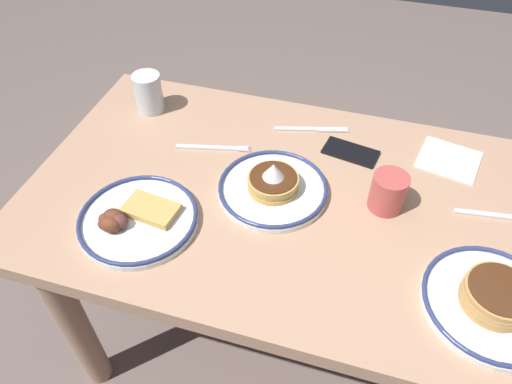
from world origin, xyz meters
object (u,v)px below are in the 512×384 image
Objects in this scene: coffee_mug at (389,191)px; paper_napkin at (449,160)px; plate_far_companion at (136,219)px; butter_knife at (311,129)px; plate_center_pancakes at (494,301)px; plate_near_main at (272,188)px; tea_spoon at (511,217)px; drinking_glass at (149,95)px; cell_phone at (351,152)px; fork_near at (214,148)px.

coffee_mug is 0.26m from paper_napkin.
coffee_mug reaches higher than plate_far_companion.
plate_center_pancakes is at bearing 135.29° from butter_knife.
tea_spoon is (-0.56, -0.08, -0.02)m from plate_near_main.
tea_spoon is (-0.06, -0.26, -0.02)m from plate_center_pancakes.
plate_far_companion is (0.78, 0.00, -0.01)m from plate_center_pancakes.
cell_phone is at bearing 177.07° from drinking_glass.
fork_near is at bearing 24.15° from cell_phone.
butter_knife is at bearing -175.46° from drinking_glass.
plate_far_companion reaches higher than fork_near.
fork_near is at bearing 33.18° from butter_knife.
plate_near_main is 0.98× the size of plate_center_pancakes.
butter_knife is (-0.48, -0.04, -0.05)m from drinking_glass.
plate_center_pancakes reaches higher than plate_far_companion.
plate_near_main is at bearing -19.94° from plate_center_pancakes.
plate_far_companion reaches higher than butter_knife.
cell_phone is 0.26m from paper_napkin.
coffee_mug reaches higher than butter_knife.
plate_far_companion is 1.93× the size of cell_phone.
cell_phone is 0.70× the size of butter_knife.
coffee_mug is at bearing -171.65° from plate_near_main.
plate_center_pancakes is 1.93× the size of cell_phone.
plate_center_pancakes is at bearing 77.69° from tea_spoon.
tea_spoon is at bearing -162.53° from plate_far_companion.
plate_near_main is 0.49m from paper_napkin.
cell_phone is 0.42m from tea_spoon.
coffee_mug is 0.58× the size of tea_spoon.
butter_knife is at bearing -18.72° from cell_phone.
plate_far_companion is (0.28, 0.18, -0.00)m from plate_near_main.
paper_napkin is at bearing -79.01° from plate_center_pancakes.
drinking_glass is at bearing -25.99° from fork_near.
plate_far_companion reaches higher than tea_spoon.
fork_near is at bearing 12.19° from paper_napkin.
plate_center_pancakes reaches higher than paper_napkin.
drinking_glass reaches higher than tea_spoon.
plate_far_companion is 1.38× the size of fork_near.
coffee_mug is 0.48m from fork_near.
plate_near_main is 0.50m from drinking_glass.
butter_knife is (0.23, -0.23, -0.05)m from coffee_mug.
drinking_glass is at bearing -8.90° from tea_spoon.
plate_center_pancakes is at bearing -179.98° from plate_far_companion.
coffee_mug reaches higher than fork_near.
drinking_glass is 0.77× the size of paper_napkin.
fork_near is (-0.08, -0.30, -0.01)m from plate_far_companion.
cell_phone is 0.14m from butter_knife.
drinking_glass is 0.57× the size of tea_spoon.
coffee_mug reaches higher than tea_spoon.
plate_far_companion is 1.85× the size of paper_napkin.
plate_far_companion reaches higher than cell_phone.
plate_near_main is 1.32× the size of butter_knife.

